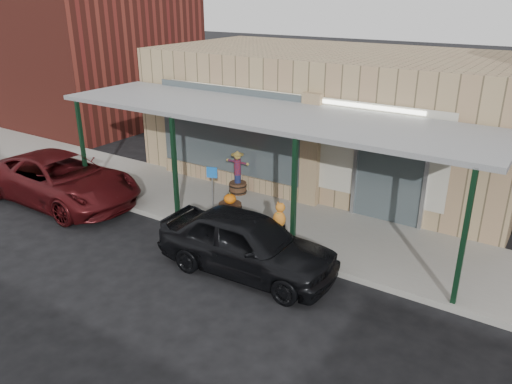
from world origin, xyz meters
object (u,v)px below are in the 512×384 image
Objects in this scene: parked_sedan at (247,243)px; car_maroon at (61,179)px; barrel_scarecrow at (238,179)px; handicap_sign at (212,185)px; barrel_pumpkin at (230,209)px.

car_maroon is at bearing 85.00° from parked_sedan.
barrel_scarecrow is 4.41m from parked_sedan.
car_maroon is (-6.97, 0.32, 0.01)m from parked_sedan.
handicap_sign is 4.89m from car_maroon.
handicap_sign is (0.43, -1.79, 0.47)m from barrel_scarecrow.
car_maroon is at bearing -167.26° from barrel_scarecrow.
parked_sedan is at bearing -56.49° from handicap_sign.
parked_sedan reaches higher than barrel_scarecrow.
barrel_pumpkin is at bearing -72.29° from car_maroon.
handicap_sign is at bearing -154.03° from barrel_pumpkin.
car_maroon is at bearing -162.92° from barrel_pumpkin.
handicap_sign reaches higher than barrel_scarecrow.
barrel_scarecrow is 0.32× the size of parked_sedan.
handicap_sign is at bearing -100.44° from barrel_scarecrow.
handicap_sign is at bearing -73.16° from car_maroon.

